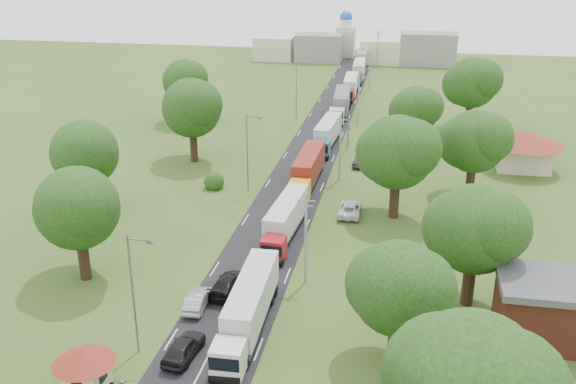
% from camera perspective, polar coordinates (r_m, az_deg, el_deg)
% --- Properties ---
extents(ground, '(260.00, 260.00, 0.00)m').
position_cam_1_polar(ground, '(67.41, -2.12, -4.76)').
color(ground, '#32531B').
rests_on(ground, ground).
extents(road, '(8.00, 200.00, 0.04)m').
position_cam_1_polar(road, '(85.44, 0.84, 1.07)').
color(road, black).
rests_on(road, ground).
extents(guard_booth, '(4.40, 4.40, 3.45)m').
position_cam_1_polar(guard_booth, '(48.47, -17.63, -14.43)').
color(guard_booth, beige).
rests_on(guard_booth, ground).
extents(info_sign, '(0.12, 3.10, 4.10)m').
position_cam_1_polar(info_sign, '(98.02, 5.39, 5.52)').
color(info_sign, slate).
rests_on(info_sign, ground).
extents(pole_1, '(1.60, 0.24, 9.00)m').
position_cam_1_polar(pole_1, '(58.23, 1.60, -4.06)').
color(pole_1, gray).
rests_on(pole_1, ground).
extents(pole_2, '(1.60, 0.24, 9.00)m').
position_cam_1_polar(pole_2, '(84.15, 4.67, 4.05)').
color(pole_2, gray).
rests_on(pole_2, ground).
extents(pole_3, '(1.60, 0.24, 9.00)m').
position_cam_1_polar(pole_3, '(111.09, 6.30, 8.29)').
color(pole_3, gray).
rests_on(pole_3, ground).
extents(pole_4, '(1.60, 0.24, 9.00)m').
position_cam_1_polar(pole_4, '(138.44, 7.30, 10.86)').
color(pole_4, gray).
rests_on(pole_4, ground).
extents(pole_5, '(1.60, 0.24, 9.00)m').
position_cam_1_polar(pole_5, '(166.02, 7.98, 12.58)').
color(pole_5, gray).
rests_on(pole_5, ground).
extents(lamp_0, '(2.03, 0.22, 10.00)m').
position_cam_1_polar(lamp_0, '(49.64, -13.50, -8.41)').
color(lamp_0, slate).
rests_on(lamp_0, ground).
extents(lamp_1, '(2.03, 0.22, 10.00)m').
position_cam_1_polar(lamp_1, '(80.07, -3.54, 3.82)').
color(lamp_1, slate).
rests_on(lamp_1, ground).
extents(lamp_2, '(2.03, 0.22, 10.00)m').
position_cam_1_polar(lamp_2, '(113.18, 0.82, 9.11)').
color(lamp_2, slate).
rests_on(lamp_2, ground).
extents(tree_2, '(8.00, 8.00, 10.10)m').
position_cam_1_polar(tree_2, '(47.14, 9.79, -8.33)').
color(tree_2, '#382616').
rests_on(tree_2, ground).
extents(tree_3, '(8.80, 8.80, 11.07)m').
position_cam_1_polar(tree_3, '(56.17, 16.25, -3.12)').
color(tree_3, '#382616').
rests_on(tree_3, ground).
extents(tree_4, '(9.60, 9.60, 12.05)m').
position_cam_1_polar(tree_4, '(72.47, 9.69, 3.55)').
color(tree_4, '#382616').
rests_on(tree_4, ground).
extents(tree_5, '(8.80, 8.80, 11.07)m').
position_cam_1_polar(tree_5, '(80.72, 16.24, 4.38)').
color(tree_5, '#382616').
rests_on(tree_5, ground).
extents(tree_6, '(8.00, 8.00, 10.10)m').
position_cam_1_polar(tree_6, '(96.87, 11.28, 7.21)').
color(tree_6, '#382616').
rests_on(tree_6, ground).
extents(tree_7, '(9.60, 9.60, 12.05)m').
position_cam_1_polar(tree_7, '(111.73, 16.03, 9.33)').
color(tree_7, '#382616').
rests_on(tree_7, ground).
extents(tree_10, '(8.80, 8.80, 11.07)m').
position_cam_1_polar(tree_10, '(61.16, -18.17, -1.30)').
color(tree_10, '#382616').
rests_on(tree_10, ground).
extents(tree_11, '(8.80, 8.80, 11.07)m').
position_cam_1_polar(tree_11, '(76.74, -17.59, 3.35)').
color(tree_11, '#382616').
rests_on(tree_11, ground).
extents(tree_12, '(9.60, 9.60, 12.05)m').
position_cam_1_polar(tree_12, '(91.83, -8.54, 7.42)').
color(tree_12, '#382616').
rests_on(tree_12, ground).
extents(tree_13, '(8.80, 8.80, 11.07)m').
position_cam_1_polar(tree_13, '(112.96, -9.12, 9.69)').
color(tree_13, '#382616').
rests_on(tree_13, ground).
extents(house_brick, '(8.60, 6.60, 5.20)m').
position_cam_1_polar(house_brick, '(55.56, 22.34, -9.55)').
color(house_brick, maroon).
rests_on(house_brick, ground).
extents(house_cream, '(10.08, 10.08, 5.80)m').
position_cam_1_polar(house_cream, '(94.09, 20.32, 3.99)').
color(house_cream, beige).
rests_on(house_cream, ground).
extents(distant_town, '(52.00, 8.00, 8.00)m').
position_cam_1_polar(distant_town, '(171.43, 6.42, 12.52)').
color(distant_town, gray).
rests_on(distant_town, ground).
extents(church, '(5.00, 5.00, 12.30)m').
position_cam_1_polar(church, '(179.45, 5.13, 13.58)').
color(church, beige).
rests_on(church, ground).
extents(truck_0, '(2.77, 14.40, 3.99)m').
position_cam_1_polar(truck_0, '(52.76, -3.51, -10.20)').
color(truck_0, white).
rests_on(truck_0, ground).
extents(truck_1, '(3.03, 13.68, 3.78)m').
position_cam_1_polar(truck_1, '(68.34, -0.27, -2.51)').
color(truck_1, maroon).
rests_on(truck_1, ground).
extents(truck_2, '(2.67, 14.61, 4.05)m').
position_cam_1_polar(truck_2, '(83.06, 1.76, 2.03)').
color(truck_2, gold).
rests_on(truck_2, ground).
extents(truck_3, '(2.99, 14.01, 3.87)m').
position_cam_1_polar(truck_3, '(99.07, 3.49, 5.18)').
color(truck_3, '#185391').
rests_on(truck_3, ground).
extents(truck_4, '(3.36, 15.35, 4.24)m').
position_cam_1_polar(truck_4, '(117.41, 4.74, 7.84)').
color(truck_4, silver).
rests_on(truck_4, ground).
extents(truck_5, '(2.78, 14.14, 3.91)m').
position_cam_1_polar(truck_5, '(132.75, 5.57, 9.33)').
color(truck_5, maroon).
rests_on(truck_5, ground).
extents(truck_6, '(2.92, 14.46, 4.00)m').
position_cam_1_polar(truck_6, '(149.23, 6.30, 10.67)').
color(truck_6, '#21592D').
rests_on(truck_6, ground).
extents(truck_7, '(2.62, 13.85, 3.83)m').
position_cam_1_polar(truck_7, '(166.14, 6.59, 11.72)').
color(truck_7, '#B3B3B3').
rests_on(truck_7, ground).
extents(car_lane_front, '(2.43, 5.03, 1.65)m').
position_cam_1_polar(car_lane_front, '(50.91, -9.27, -13.51)').
color(car_lane_front, black).
rests_on(car_lane_front, ground).
extents(car_lane_mid, '(1.76, 4.56, 1.48)m').
position_cam_1_polar(car_lane_mid, '(56.83, -8.05, -9.49)').
color(car_lane_mid, '#989CA0').
rests_on(car_lane_mid, ground).
extents(car_lane_rear, '(2.78, 5.70, 1.60)m').
position_cam_1_polar(car_lane_rear, '(58.87, -5.32, -8.12)').
color(car_lane_rear, black).
rests_on(car_lane_rear, ground).
extents(car_verge_near, '(2.54, 5.47, 1.52)m').
position_cam_1_polar(car_verge_near, '(74.69, 5.52, -1.50)').
color(car_verge_near, white).
rests_on(car_verge_near, ground).
extents(car_verge_far, '(1.98, 4.52, 1.52)m').
position_cam_1_polar(car_verge_far, '(91.22, 6.38, 2.79)').
color(car_verge_far, '#4D5054').
rests_on(car_verge_far, ground).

